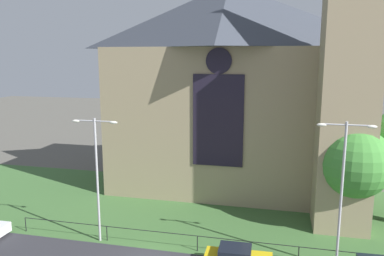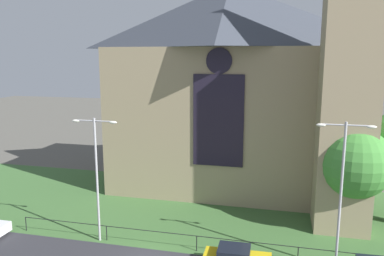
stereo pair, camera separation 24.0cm
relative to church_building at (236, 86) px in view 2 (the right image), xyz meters
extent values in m
plane|color=#56544C|center=(-3.51, -6.32, -10.27)|extent=(160.00, 160.00, 0.00)
cube|color=#3D6633|center=(-3.51, -8.32, -10.27)|extent=(120.00, 20.00, 0.01)
cube|color=tan|center=(-0.77, 0.63, -3.27)|extent=(22.00, 12.00, 14.00)
pyramid|color=#383D47|center=(-0.77, 0.63, 6.73)|extent=(22.00, 12.00, 6.00)
cube|color=black|center=(-0.77, -5.42, -2.57)|extent=(4.40, 0.16, 8.00)
cylinder|color=black|center=(-0.77, -5.42, 2.53)|extent=(2.20, 0.15, 2.20)
cube|color=tan|center=(9.23, -7.37, -1.27)|extent=(4.00, 4.00, 18.00)
cylinder|color=black|center=(-0.77, -13.82, -9.17)|extent=(26.84, 0.05, 0.05)
cylinder|color=black|center=(-14.19, -13.82, -9.72)|extent=(0.07, 0.07, 1.10)
cylinder|color=black|center=(-7.48, -13.82, -9.72)|extent=(0.06, 0.07, 1.10)
cylinder|color=black|center=(-0.77, -13.82, -9.72)|extent=(0.07, 0.07, 1.10)
cylinder|color=black|center=(5.94, -13.82, -9.72)|extent=(0.07, 0.07, 1.10)
cylinder|color=#423021|center=(9.95, -8.30, -8.53)|extent=(0.70, 0.70, 3.47)
sphere|color=#428C38|center=(9.95, -8.30, -4.81)|extent=(5.30, 5.30, 5.30)
cylinder|color=#B2B2B7|center=(-7.99, -13.92, -5.76)|extent=(0.16, 0.16, 9.02)
cylinder|color=#B2B2B7|center=(-8.69, -13.92, -1.45)|extent=(1.40, 0.10, 0.10)
cylinder|color=#B2B2B7|center=(-7.29, -13.92, -1.45)|extent=(1.40, 0.10, 0.10)
ellipsoid|color=white|center=(-9.39, -13.92, -1.50)|extent=(0.57, 0.26, 0.20)
ellipsoid|color=white|center=(-6.59, -13.92, -1.50)|extent=(0.57, 0.26, 0.20)
cylinder|color=#B2B2B7|center=(8.24, -13.92, -5.57)|extent=(0.16, 0.16, 9.41)
cylinder|color=#B2B2B7|center=(7.54, -13.92, -1.06)|extent=(1.40, 0.10, 0.10)
cylinder|color=#B2B2B7|center=(8.94, -13.92, -1.06)|extent=(1.40, 0.10, 0.10)
ellipsoid|color=white|center=(6.84, -13.92, -1.11)|extent=(0.57, 0.26, 0.20)
ellipsoid|color=white|center=(9.64, -13.92, -1.11)|extent=(0.57, 0.26, 0.20)
cylinder|color=black|center=(-15.59, -14.41, -9.95)|extent=(0.64, 0.22, 0.64)
cube|color=black|center=(2.01, -15.58, -9.04)|extent=(2.04, 1.65, 0.55)
cylinder|color=black|center=(0.72, -14.72, -9.95)|extent=(0.65, 0.24, 0.64)
camera|label=1|loc=(4.30, -37.52, 2.93)|focal=35.71mm
camera|label=2|loc=(4.53, -37.46, 2.93)|focal=35.71mm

